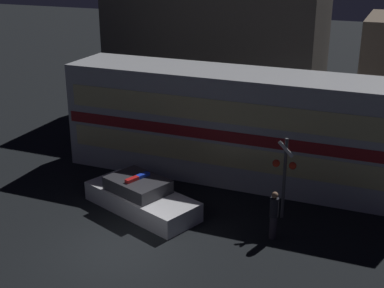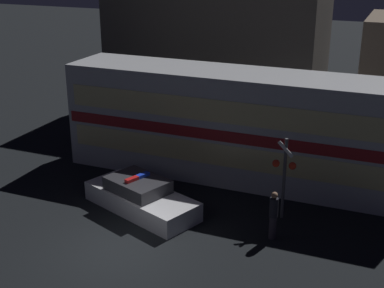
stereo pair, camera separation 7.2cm
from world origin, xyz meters
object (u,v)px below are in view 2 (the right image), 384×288
at_px(pedestrian, 273,215).
at_px(police_car, 141,197).
at_px(train, 237,126).
at_px(crossing_signal_near, 284,172).

bearing_deg(pedestrian, police_car, 178.12).
height_order(train, pedestrian, train).
bearing_deg(police_car, train, 82.98).
bearing_deg(police_car, crossing_signal_near, 35.63).
xyz_separation_m(train, pedestrian, (2.76, -4.49, -1.37)).
distance_m(train, crossing_signal_near, 4.06).
bearing_deg(train, crossing_signal_near, -47.85).
height_order(train, police_car, train).
bearing_deg(train, pedestrian, -58.37).
bearing_deg(crossing_signal_near, train, 132.15).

